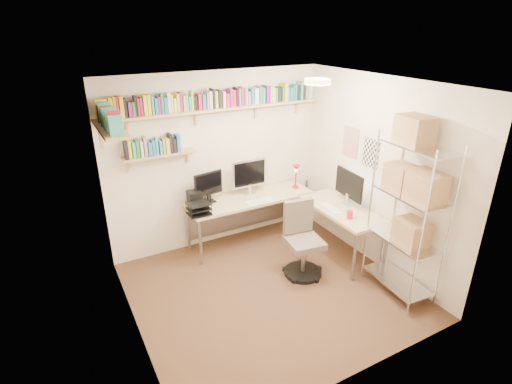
% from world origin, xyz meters
% --- Properties ---
extents(ground, '(3.20, 3.20, 0.00)m').
position_xyz_m(ground, '(0.00, 0.00, 0.00)').
color(ground, '#41301B').
rests_on(ground, ground).
extents(room_shell, '(3.24, 3.04, 2.52)m').
position_xyz_m(room_shell, '(0.00, 0.00, 1.55)').
color(room_shell, beige).
rests_on(room_shell, ground).
extents(wall_shelves, '(3.12, 1.09, 0.80)m').
position_xyz_m(wall_shelves, '(-0.44, 1.30, 2.03)').
color(wall_shelves, '#DDB47D').
rests_on(wall_shelves, ground).
extents(corner_desk, '(2.23, 1.85, 1.26)m').
position_xyz_m(corner_desk, '(0.49, 0.94, 0.72)').
color(corner_desk, beige).
rests_on(corner_desk, ground).
extents(office_chair, '(0.52, 0.53, 0.99)m').
position_xyz_m(office_chair, '(0.57, 0.15, 0.42)').
color(office_chair, black).
rests_on(office_chair, ground).
extents(wire_rack, '(0.49, 0.88, 2.17)m').
position_xyz_m(wire_rack, '(1.36, -0.77, 1.37)').
color(wire_rack, silver).
rests_on(wire_rack, ground).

